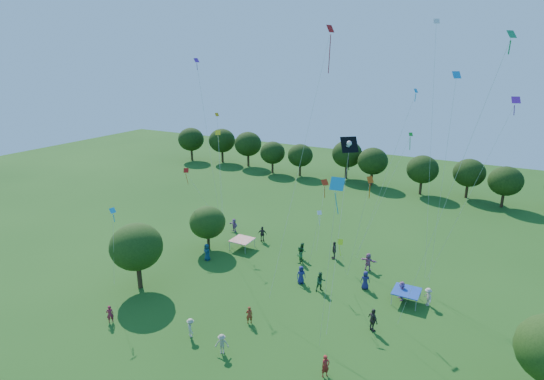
{
  "coord_description": "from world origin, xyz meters",
  "views": [
    {
      "loc": [
        13.88,
        -11.55,
        20.07
      ],
      "look_at": [
        0.0,
        14.0,
        11.0
      ],
      "focal_mm": 28.0,
      "sensor_mm": 36.0,
      "label": 1
    }
  ],
  "objects": [
    {
      "name": "crowd_person_4",
      "position": [
        -8.38,
        27.13,
        0.9
      ],
      "size": [
        1.14,
        0.73,
        1.79
      ],
      "primitive_type": "imported",
      "rotation": [
        0.0,
        0.0,
        3.4
      ],
      "color": "#3B322F",
      "rests_on": "ground"
    },
    {
      "name": "small_kite_4",
      "position": [
        10.3,
        24.22,
        15.19
      ],
      "size": [
        0.73,
        0.69,
        17.82
      ],
      "color": "#1480CB"
    },
    {
      "name": "small_kite_2",
      "position": [
        -14.62,
        27.93,
        10.1
      ],
      "size": [
        2.56,
        3.19,
        10.78
      ],
      "color": "yellow"
    },
    {
      "name": "crowd_person_1",
      "position": [
        -11.23,
        7.83,
        0.75
      ],
      "size": [
        0.63,
        0.66,
        1.5
      ],
      "primitive_type": "imported",
      "rotation": [
        0.0,
        0.0,
        4.05
      ],
      "color": "maroon",
      "rests_on": "ground"
    },
    {
      "name": "crowd_person_11",
      "position": [
        4.2,
        26.16,
        0.89
      ],
      "size": [
        1.67,
        0.6,
        1.78
      ],
      "primitive_type": "imported",
      "rotation": [
        0.0,
        0.0,
        3.14
      ],
      "color": "#AD6493",
      "rests_on": "ground"
    },
    {
      "name": "near_tree_north",
      "position": [
        -12.55,
        22.52,
        3.15
      ],
      "size": [
        3.88,
        3.88,
        4.9
      ],
      "color": "#422B19",
      "rests_on": "ground"
    },
    {
      "name": "crowd_person_9",
      "position": [
        -4.47,
        9.45,
        0.76
      ],
      "size": [
        1.06,
        0.98,
        1.53
      ],
      "primitive_type": "imported",
      "rotation": [
        0.0,
        0.0,
        2.46
      ],
      "color": "#B1AB8D",
      "rests_on": "ground"
    },
    {
      "name": "crowd_person_15",
      "position": [
        -1.32,
        9.02,
        0.76
      ],
      "size": [
        1.09,
        0.84,
        1.53
      ],
      "primitive_type": "imported",
      "rotation": [
        0.0,
        0.0,
        0.45
      ],
      "color": "#A39782",
      "rests_on": "ground"
    },
    {
      "name": "crowd_person_3",
      "position": [
        10.44,
        22.38,
        0.8
      ],
      "size": [
        1.01,
        1.12,
        1.6
      ],
      "primitive_type": "imported",
      "rotation": [
        0.0,
        0.0,
        5.36
      ],
      "color": "beige",
      "rests_on": "ground"
    },
    {
      "name": "small_kite_14",
      "position": [
        8.44,
        27.15,
        16.45
      ],
      "size": [
        2.19,
        3.76,
        21.91
      ],
      "color": "silver"
    },
    {
      "name": "small_kite_5",
      "position": [
        -14.56,
        25.33,
        15.15
      ],
      "size": [
        2.73,
        0.58,
        18.76
      ],
      "color": "purple"
    },
    {
      "name": "crowd_person_0",
      "position": [
        -0.53,
        20.63,
        0.87
      ],
      "size": [
        0.94,
        0.93,
        1.73
      ],
      "primitive_type": "imported",
      "rotation": [
        0.0,
        0.0,
        0.77
      ],
      "color": "navy",
      "rests_on": "ground"
    },
    {
      "name": "pirate_kite",
      "position": [
        4.3,
        17.82,
        13.83
      ],
      "size": [
        1.44,
        5.78,
        13.26
      ],
      "color": "black"
    },
    {
      "name": "near_tree_west",
      "position": [
        -13.11,
        12.9,
        4.07
      ],
      "size": [
        4.65,
        4.65,
        6.18
      ],
      "color": "#422B19",
      "rests_on": "ground"
    },
    {
      "name": "crowd_person_5",
      "position": [
        8.26,
        22.27,
        0.85
      ],
      "size": [
        1.32,
        1.65,
        1.7
      ],
      "primitive_type": "imported",
      "rotation": [
        0.0,
        0.0,
        5.27
      ],
      "color": "#AE66AF",
      "rests_on": "ground"
    },
    {
      "name": "small_kite_10",
      "position": [
        3.71,
        19.0,
        5.19
      ],
      "size": [
        0.59,
        3.42,
        4.83
      ],
      "color": "#C8F515"
    },
    {
      "name": "small_kite_8",
      "position": [
        -1.32,
        27.69,
        7.14
      ],
      "size": [
        0.84,
        3.18,
        6.78
      ],
      "color": "red"
    },
    {
      "name": "small_kite_12",
      "position": [
        -13.17,
        10.76,
        7.05
      ],
      "size": [
        0.82,
        0.5,
        7.08
      ],
      "color": "#169CE4"
    },
    {
      "name": "crowd_person_7",
      "position": [
        -1.5,
        13.0,
        0.74
      ],
      "size": [
        0.65,
        0.63,
        1.48
      ],
      "primitive_type": "imported",
      "rotation": [
        0.0,
        0.0,
        3.84
      ],
      "color": "maroon",
      "rests_on": "ground"
    },
    {
      "name": "small_kite_7",
      "position": [
        5.83,
        27.1,
        12.75
      ],
      "size": [
        3.89,
        2.14,
        16.23
      ],
      "color": "#0E8BD6"
    },
    {
      "name": "crowd_person_6",
      "position": [
        5.01,
        22.48,
        0.87
      ],
      "size": [
        0.97,
        0.76,
        1.74
      ],
      "primitive_type": "imported",
      "rotation": [
        0.0,
        0.0,
        3.54
      ],
      "color": "navy",
      "rests_on": "ground"
    },
    {
      "name": "crowd_person_12",
      "position": [
        -11.06,
        20.26,
        0.9
      ],
      "size": [
        0.96,
        0.62,
        1.8
      ],
      "primitive_type": "imported",
      "rotation": [
        0.0,
        0.0,
        6.12
      ],
      "color": "navy",
      "rests_on": "ground"
    },
    {
      "name": "small_kite_6",
      "position": [
        0.27,
        22.36,
        5.7
      ],
      "size": [
        1.04,
        0.46,
        5.46
      ],
      "color": "white"
    },
    {
      "name": "crowd_person_10",
      "position": [
        0.36,
        26.89,
        0.95
      ],
      "size": [
        0.95,
        1.23,
        1.9
      ],
      "primitive_type": "imported",
      "rotation": [
        0.0,
        0.0,
        5.18
      ],
      "color": "#473D39",
      "rests_on": "ground"
    },
    {
      "name": "small_kite_3",
      "position": [
        5.79,
        27.4,
        10.19
      ],
      "size": [
        3.97,
        2.31,
        12.33
      ],
      "color": "#1B9622"
    },
    {
      "name": "small_kite_15",
      "position": [
        6.69,
        8.6,
        12.14
      ],
      "size": [
        2.29,
        3.62,
        12.97
      ],
      "color": "#0C83B5"
    },
    {
      "name": "crowd_person_8",
      "position": [
        -2.56,
        25.34,
        0.88
      ],
      "size": [
        0.88,
        0.98,
        1.77
      ],
      "primitive_type": "imported",
      "rotation": [
        0.0,
        0.0,
        2.18
      ],
      "color": "#204B27",
      "rests_on": "ground"
    },
    {
      "name": "crowd_person_14",
      "position": [
        -2.4,
        24.26,
        0.88
      ],
      "size": [
        0.47,
        0.87,
        1.77
      ],
      "primitive_type": "imported",
      "rotation": [
        0.0,
        0.0,
        4.71
      ],
      "color": "#2B6631",
      "rests_on": "ground"
    },
    {
      "name": "small_kite_1",
      "position": [
        4.79,
        21.79,
        9.14
      ],
      "size": [
        1.76,
        0.64,
        9.47
      ],
      "color": "#ED4B0C"
    },
    {
      "name": "small_kite_9",
      "position": [
        -14.03,
        27.18,
        10.58
      ],
      "size": [
        2.51,
        2.88,
        12.85
      ],
      "color": "#FF990D"
    },
    {
      "name": "small_kite_0",
      "position": [
        -15.43,
        23.66,
        7.25
      ],
      "size": [
        3.44,
        2.33,
        7.24
      ],
      "color": "red"
    },
    {
      "name": "red_high_kite",
      "position": [
        0.7,
        20.43,
        18.03
      ],
      "size": [
        2.16,
        6.88,
        21.25
      ],
      "color": "red"
    },
    {
      "name": "small_kite_13",
      "position": [
        13.65,
        25.02,
        13.97
      ],
      "size": [
        4.94,
        1.04,
        16.04
      ],
      "color": "purple"
    },
    {
      "name": "crowd_person_16",
      "position": [
        7.33,
        16.66,
        0.95
      ],
      "size": [
        1.18,
        1.1,
        1.89
      ],
      "primitive_type": "imported",
      "rotation": [
        0.0,
        0.0,
        2.45
      ],
      "color": "#38302D",
      "rests_on": "ground"
    },
    {
      "name": "tent_blue",
      "position": [
        8.74,
        22.01,
        1.04
      ],
      "size": [
        2.2,
        2.2,
        1.1
      ],
      "color": "#193EA3",
      "rests_on": "ground"
    },
    {
      "name": "small_kite_11",
      "position": [
        12.43,
        15.38,
        15.71
      ],
      "size": [
        4.75,
        1.95,
        20.15
      ],
      "color": "#178345"
    },
    {
      "name": "treeline",
      "position": [
        -1.73,
        55.43,
        4.09
      ],
      "size": [
        88.01,
        8.77,
        6.77
      ],
      "color": "#422B19",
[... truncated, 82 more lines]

